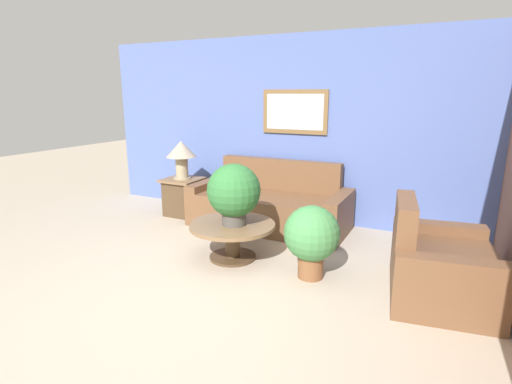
# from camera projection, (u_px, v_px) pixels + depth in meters

# --- Properties ---
(ground_plane) EXTENTS (20.00, 20.00, 0.00)m
(ground_plane) POSITION_uv_depth(u_px,v_px,m) (195.00, 310.00, 3.41)
(ground_plane) COLOR tan
(wall_back) EXTENTS (6.81, 0.09, 2.60)m
(wall_back) POSITION_uv_depth(u_px,v_px,m) (309.00, 130.00, 5.60)
(wall_back) COLOR #5166A8
(wall_back) RESTS_ON ground_plane
(couch_main) EXTENTS (2.15, 0.93, 0.89)m
(couch_main) POSITION_uv_depth(u_px,v_px,m) (270.00, 206.00, 5.53)
(couch_main) COLOR brown
(couch_main) RESTS_ON ground_plane
(armchair) EXTENTS (1.00, 1.22, 0.89)m
(armchair) POSITION_uv_depth(u_px,v_px,m) (438.00, 266.00, 3.59)
(armchair) COLOR brown
(armchair) RESTS_ON ground_plane
(coffee_table) EXTENTS (0.95, 0.95, 0.41)m
(coffee_table) POSITION_uv_depth(u_px,v_px,m) (232.00, 233.00, 4.43)
(coffee_table) COLOR #4C3823
(coffee_table) RESTS_ON ground_plane
(side_table) EXTENTS (0.54, 0.54, 0.56)m
(side_table) POSITION_uv_depth(u_px,v_px,m) (183.00, 196.00, 6.05)
(side_table) COLOR #4C3823
(side_table) RESTS_ON ground_plane
(table_lamp) EXTENTS (0.45, 0.45, 0.57)m
(table_lamp) POSITION_uv_depth(u_px,v_px,m) (181.00, 153.00, 5.89)
(table_lamp) COLOR tan
(table_lamp) RESTS_ON side_table
(potted_plant_on_table) EXTENTS (0.58, 0.58, 0.67)m
(potted_plant_on_table) POSITION_uv_depth(u_px,v_px,m) (234.00, 192.00, 4.28)
(potted_plant_on_table) COLOR #4C4742
(potted_plant_on_table) RESTS_ON coffee_table
(potted_plant_floor) EXTENTS (0.55, 0.55, 0.74)m
(potted_plant_floor) POSITION_uv_depth(u_px,v_px,m) (312.00, 236.00, 3.93)
(potted_plant_floor) COLOR brown
(potted_plant_floor) RESTS_ON ground_plane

